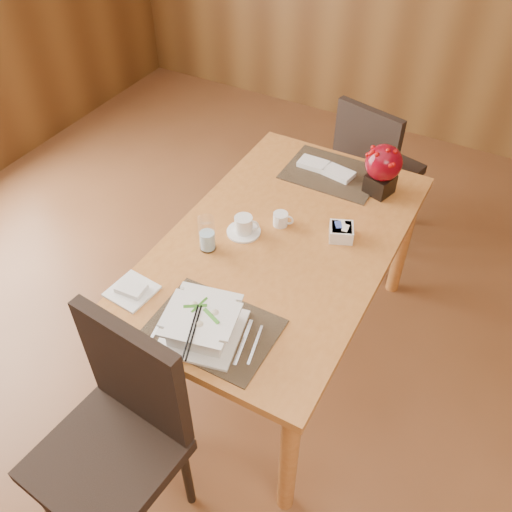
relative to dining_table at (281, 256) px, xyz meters
The scene contains 14 objects.
ground 0.89m from the dining_table, 90.00° to the right, with size 6.00×6.00×0.00m, color brown.
dining_table is the anchor object (origin of this frame).
placemat_near 0.56m from the dining_table, 90.00° to the right, with size 0.45×0.33×0.01m, color black.
placemat_far 0.56m from the dining_table, 90.00° to the left, with size 0.45×0.33×0.01m, color black.
soup_setting 0.60m from the dining_table, 92.05° to the right, with size 0.33×0.33×0.11m.
coffee_cup 0.21m from the dining_table, 167.34° to the right, with size 0.15×0.15×0.08m.
water_glass 0.36m from the dining_table, 141.50° to the right, with size 0.07×0.07×0.16m, color silver.
creamer_jug 0.16m from the dining_table, 120.06° to the left, with size 0.08×0.08×0.06m, color silver, non-canonical shape.
sugar_caddy 0.28m from the dining_table, 32.18° to the left, with size 0.10×0.10×0.06m, color silver.
berry_decor 0.62m from the dining_table, 64.36° to the left, with size 0.17×0.17×0.25m.
napkins_far 0.56m from the dining_table, 92.58° to the left, with size 0.28×0.10×0.03m, color white, non-canonical shape.
bread_plate 0.67m from the dining_table, 124.14° to the right, with size 0.16×0.16×0.01m, color silver.
near_chair 0.97m from the dining_table, 99.06° to the right, with size 0.50×0.50×0.98m.
far_chair 1.10m from the dining_table, 87.30° to the left, with size 0.51×0.51×0.90m.
Camera 1 is at (0.72, -0.95, 2.29)m, focal length 38.00 mm.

